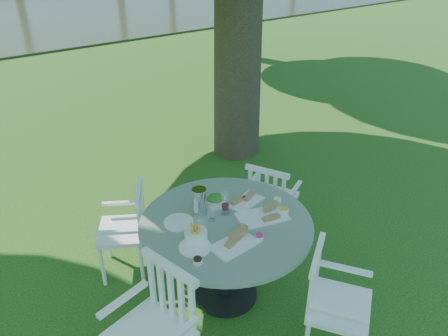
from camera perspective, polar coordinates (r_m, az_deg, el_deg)
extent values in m
plane|color=#17400D|center=(4.64, 1.45, -10.18)|extent=(140.00, 140.00, 0.00)
cylinder|color=black|center=(4.13, 0.24, -15.97)|extent=(0.56, 0.56, 0.04)
cylinder|color=black|center=(3.86, 0.25, -11.93)|extent=(0.12, 0.12, 0.73)
cylinder|color=gray|center=(3.62, 0.26, -7.32)|extent=(1.43, 1.43, 0.04)
cylinder|color=white|center=(4.80, 9.16, -5.78)|extent=(0.04, 0.04, 0.44)
cylinder|color=white|center=(4.90, 4.83, -4.62)|extent=(0.04, 0.04, 0.44)
cylinder|color=white|center=(4.53, 7.67, -8.10)|extent=(0.04, 0.04, 0.44)
cylinder|color=white|center=(4.64, 3.11, -6.80)|extent=(0.04, 0.04, 0.44)
cube|color=white|center=(4.58, 6.35, -3.85)|extent=(0.57, 0.59, 0.04)
cube|color=white|center=(4.31, 5.53, -2.84)|extent=(0.24, 0.42, 0.45)
cylinder|color=white|center=(4.53, -14.90, -8.96)|extent=(0.04, 0.04, 0.44)
cylinder|color=white|center=(4.23, -15.61, -12.26)|extent=(0.04, 0.04, 0.44)
cylinder|color=white|center=(4.48, -10.38, -8.84)|extent=(0.04, 0.04, 0.44)
cylinder|color=white|center=(4.17, -10.71, -12.18)|extent=(0.04, 0.04, 0.44)
cube|color=white|center=(4.20, -13.27, -7.98)|extent=(0.58, 0.60, 0.04)
cube|color=white|center=(4.05, -10.83, -5.56)|extent=(0.26, 0.41, 0.45)
cylinder|color=white|center=(3.60, -9.26, -19.96)|extent=(0.04, 0.04, 0.50)
cube|color=white|center=(3.20, -9.69, -20.82)|extent=(0.57, 0.61, 0.04)
cube|color=white|center=(3.12, -6.92, -15.86)|extent=(0.17, 0.50, 0.51)
cylinder|color=white|center=(3.81, 17.63, -18.01)|extent=(0.04, 0.04, 0.47)
cylinder|color=white|center=(3.81, 11.84, -17.05)|extent=(0.04, 0.04, 0.47)
cube|color=white|center=(3.48, 14.85, -17.09)|extent=(0.64, 0.63, 0.04)
cube|color=white|center=(3.34, 11.73, -13.87)|extent=(0.41, 0.31, 0.48)
cube|color=white|center=(3.37, 1.35, -9.99)|extent=(0.37, 0.24, 0.01)
cube|color=white|center=(3.67, 5.01, -6.32)|extent=(0.46, 0.34, 0.02)
cube|color=white|center=(3.84, 2.81, -4.44)|extent=(0.36, 0.25, 0.01)
cylinder|color=white|center=(3.35, -3.81, -10.26)|extent=(0.25, 0.25, 0.01)
cylinder|color=white|center=(3.61, -5.95, -7.04)|extent=(0.25, 0.25, 0.01)
cylinder|color=white|center=(3.42, -3.68, -8.75)|extent=(0.18, 0.18, 0.07)
cylinder|color=white|center=(3.80, -1.13, -4.40)|extent=(0.18, 0.18, 0.06)
cylinder|color=silver|center=(3.64, -3.23, -4.39)|extent=(0.12, 0.12, 0.24)
cylinder|color=white|center=(3.64, 0.19, -4.70)|extent=(0.07, 0.07, 0.20)
cylinder|color=white|center=(3.59, -1.68, -6.06)|extent=(0.07, 0.07, 0.11)
cylinder|color=white|center=(3.48, -3.15, -7.58)|extent=(0.06, 0.06, 0.10)
cylinder|color=white|center=(3.43, 4.59, -9.01)|extent=(0.07, 0.07, 0.03)
cylinder|color=white|center=(3.74, 7.91, -5.54)|extent=(0.08, 0.08, 0.03)
cylinder|color=white|center=(3.86, 6.97, -4.30)|extent=(0.07, 0.07, 0.03)
cylinder|color=white|center=(3.22, -3.46, -12.05)|extent=(0.07, 0.07, 0.03)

